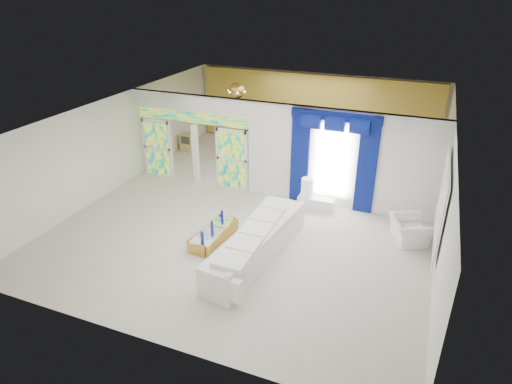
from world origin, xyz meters
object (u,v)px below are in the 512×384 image
at_px(grand_piano, 257,145).
at_px(coffee_table, 214,235).
at_px(console_table, 316,203).
at_px(white_sofa, 257,245).
at_px(armchair, 409,230).

bearing_deg(grand_piano, coffee_table, -87.73).
bearing_deg(grand_piano, console_table, -55.46).
bearing_deg(console_table, grand_piano, 133.55).
relative_size(console_table, grand_piano, 0.62).
xyz_separation_m(white_sofa, armchair, (3.43, 2.24, -0.05)).
relative_size(console_table, armchair, 1.10).
bearing_deg(console_table, white_sofa, -102.55).
xyz_separation_m(white_sofa, console_table, (0.69, 3.10, -0.19)).
bearing_deg(coffee_table, armchair, 22.09).
distance_m(white_sofa, console_table, 3.18).
xyz_separation_m(console_table, grand_piano, (-3.29, 3.46, 0.26)).
distance_m(coffee_table, console_table, 3.46).
bearing_deg(white_sofa, grand_piano, 118.81).
xyz_separation_m(armchair, grand_piano, (-6.03, 4.32, 0.12)).
relative_size(white_sofa, grand_piano, 2.23).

